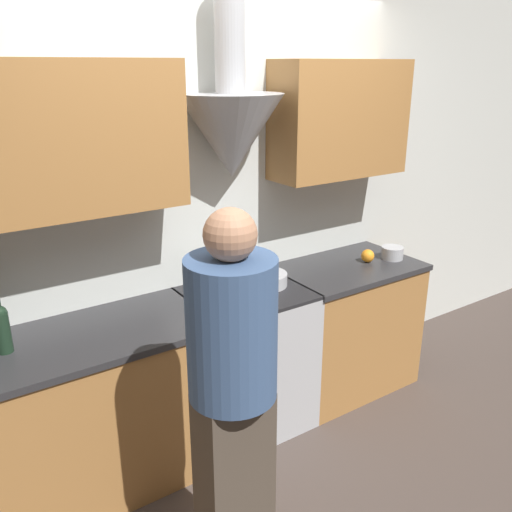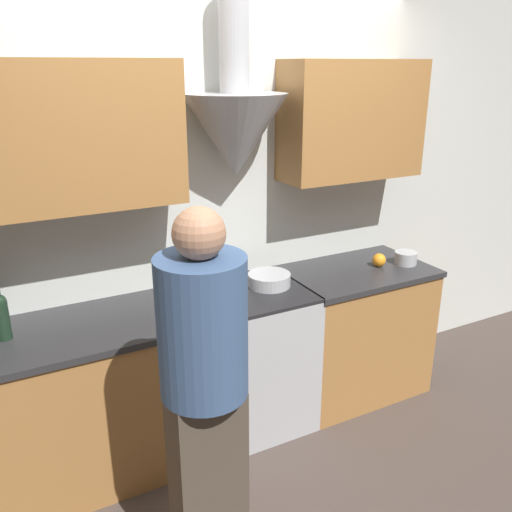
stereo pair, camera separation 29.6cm
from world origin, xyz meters
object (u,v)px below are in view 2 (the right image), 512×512
at_px(wine_bottle_5, 1,314).
at_px(mixing_bowl, 269,280).
at_px(orange_fruit, 379,260).
at_px(person_foreground_left, 205,395).
at_px(stock_pot, 222,283).
at_px(saucepan, 406,258).
at_px(stove_range, 248,358).

distance_m(wine_bottle_5, mixing_bowl, 1.44).
xyz_separation_m(wine_bottle_5, orange_fruit, (2.23, -0.07, -0.09)).
bearing_deg(mixing_bowl, person_foreground_left, -130.84).
height_order(stock_pot, mixing_bowl, stock_pot).
xyz_separation_m(orange_fruit, saucepan, (0.19, -0.04, -0.00)).
xyz_separation_m(stove_range, mixing_bowl, (0.15, 0.02, 0.47)).
bearing_deg(stock_pot, person_foreground_left, -118.14).
height_order(stock_pot, person_foreground_left, person_foreground_left).
height_order(stove_range, wine_bottle_5, wine_bottle_5).
relative_size(stove_range, stock_pot, 3.78).
height_order(stock_pot, orange_fruit, stock_pot).
relative_size(wine_bottle_5, saucepan, 2.23).
bearing_deg(stove_range, saucepan, -3.81).
height_order(mixing_bowl, saucepan, saucepan).
distance_m(mixing_bowl, saucepan, 0.98).
xyz_separation_m(stove_range, orange_fruit, (0.94, -0.03, 0.48)).
bearing_deg(person_foreground_left, saucepan, 25.10).
xyz_separation_m(stock_pot, orange_fruit, (1.09, -0.05, -0.03)).
bearing_deg(stove_range, orange_fruit, -1.87).
bearing_deg(wine_bottle_5, stock_pot, -0.86).
height_order(orange_fruit, person_foreground_left, person_foreground_left).
xyz_separation_m(stock_pot, saucepan, (1.28, -0.09, -0.03)).
height_order(mixing_bowl, orange_fruit, orange_fruit).
distance_m(wine_bottle_5, orange_fruit, 2.23).
bearing_deg(stock_pot, orange_fruit, -2.59).
relative_size(stove_range, mixing_bowl, 3.49).
relative_size(orange_fruit, person_foreground_left, 0.05).
distance_m(mixing_bowl, person_foreground_left, 1.22).
height_order(wine_bottle_5, person_foreground_left, person_foreground_left).
relative_size(mixing_bowl, orange_fruit, 2.91).
bearing_deg(stock_pot, wine_bottle_5, 179.14).
distance_m(stove_range, saucepan, 1.22).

